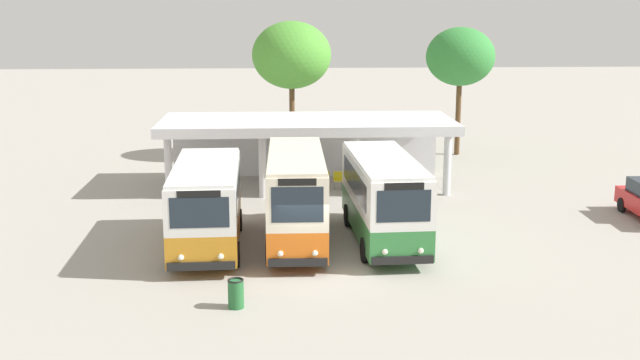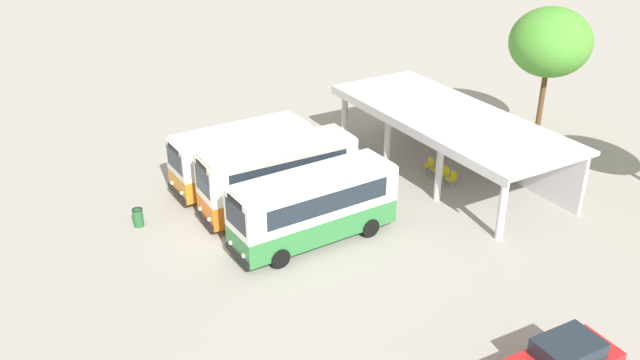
{
  "view_description": "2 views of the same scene",
  "coord_description": "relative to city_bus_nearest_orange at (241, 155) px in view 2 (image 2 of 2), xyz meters",
  "views": [
    {
      "loc": [
        -1.12,
        -24.96,
        8.87
      ],
      "look_at": [
        0.57,
        6.61,
        1.78
      ],
      "focal_mm": 43.51,
      "sensor_mm": 36.0,
      "label": 1
    },
    {
      "loc": [
        25.68,
        -9.49,
        16.08
      ],
      "look_at": [
        0.07,
        5.48,
        1.4
      ],
      "focal_mm": 38.07,
      "sensor_mm": 36.0,
      "label": 2
    }
  ],
  "objects": [
    {
      "name": "ground_plane",
      "position": [
        3.84,
        -3.05,
        -1.77
      ],
      "size": [
        180.0,
        180.0,
        0.0
      ],
      "primitive_type": "plane",
      "color": "#A39E93"
    },
    {
      "name": "roadside_tree_behind_canopy",
      "position": [
        3.5,
        17.75,
        4.31
      ],
      "size": [
        4.63,
        4.63,
        8.07
      ],
      "color": "brown",
      "rests_on": "ground"
    },
    {
      "name": "waiting_chair_middle_seat",
      "position": [
        4.97,
        9.45,
        -1.25
      ],
      "size": [
        0.45,
        0.45,
        0.86
      ],
      "color": "slate",
      "rests_on": "ground"
    },
    {
      "name": "waiting_chair_fourth_seat",
      "position": [
        5.61,
        9.41,
        -1.25
      ],
      "size": [
        0.45,
        0.45,
        0.86
      ],
      "color": "slate",
      "rests_on": "ground"
    },
    {
      "name": "waiting_chair_second_from_end",
      "position": [
        4.32,
        9.51,
        -1.25
      ],
      "size": [
        0.45,
        0.45,
        0.86
      ],
      "color": "slate",
      "rests_on": "ground"
    },
    {
      "name": "terminal_canopy",
      "position": [
        4.13,
        10.82,
        0.88
      ],
      "size": [
        14.51,
        5.75,
        3.4
      ],
      "color": "silver",
      "rests_on": "ground"
    },
    {
      "name": "waiting_chair_end_by_column",
      "position": [
        3.68,
        9.45,
        -1.25
      ],
      "size": [
        0.45,
        0.45,
        0.86
      ],
      "color": "slate",
      "rests_on": "ground"
    },
    {
      "name": "city_bus_middle_cream",
      "position": [
        6.67,
        0.48,
        0.06
      ],
      "size": [
        2.58,
        7.79,
        3.31
      ],
      "color": "black",
      "rests_on": "ground"
    },
    {
      "name": "city_bus_second_in_row",
      "position": [
        3.33,
        0.45,
        0.16
      ],
      "size": [
        2.29,
        7.76,
        3.5
      ],
      "color": "black",
      "rests_on": "ground"
    },
    {
      "name": "city_bus_nearest_orange",
      "position": [
        0.0,
        0.0,
        0.0
      ],
      "size": [
        2.63,
        7.31,
        3.19
      ],
      "color": "black",
      "rests_on": "ground"
    },
    {
      "name": "litter_bin_apron",
      "position": [
        1.37,
        -5.96,
        -1.31
      ],
      "size": [
        0.49,
        0.49,
        0.9
      ],
      "color": "#266633",
      "rests_on": "ground"
    }
  ]
}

